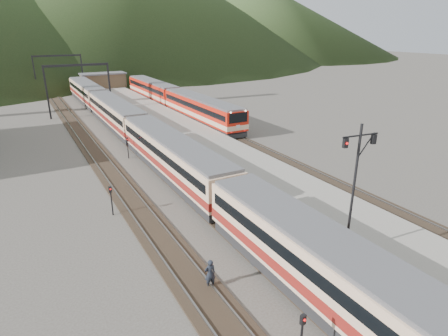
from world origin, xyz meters
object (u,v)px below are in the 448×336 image
second_train (174,98)px  signal_mast (355,178)px  worker (210,274)px  main_train (138,129)px

second_train → signal_mast: size_ratio=5.61×
signal_mast → worker: size_ratio=4.48×
worker → signal_mast: bearing=168.7°
signal_mast → second_train: bearing=79.9°
main_train → signal_mast: bearing=-83.6°
main_train → signal_mast: (3.21, -28.72, 3.42)m
main_train → second_train: bearing=57.1°
main_train → signal_mast: size_ratio=11.31×
signal_mast → worker: bearing=164.0°
main_train → second_train: size_ratio=2.01×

